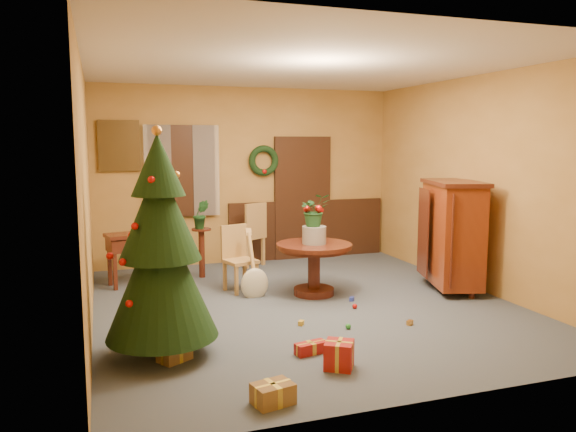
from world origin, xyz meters
name	(u,v)px	position (x,y,z in m)	size (l,w,h in m)	color
room_envelope	(261,195)	(0.21, 2.70, 1.12)	(5.50, 5.50, 5.50)	#3C4657
dining_table	(314,259)	(0.27, 0.42, 0.48)	(1.00, 1.00, 0.69)	black
urn	(314,235)	(0.27, 0.42, 0.80)	(0.31, 0.31, 0.23)	slate
centerpiece_plant	(314,210)	(0.27, 0.42, 1.13)	(0.39, 0.33, 0.43)	#1E4C23
chair_near	(238,256)	(-0.62, 0.96, 0.48)	(0.48, 0.48, 0.89)	#A87D43
chair_far	(251,232)	(-0.06, 2.37, 0.56)	(0.61, 0.61, 1.04)	#A87D43
guitar	(254,265)	(-0.50, 0.54, 0.43)	(0.37, 0.17, 0.87)	beige
plant_stand	(202,247)	(-0.96, 1.85, 0.46)	(0.29, 0.29, 0.74)	black
stand_plant	(201,214)	(-0.96, 1.85, 0.95)	(0.24, 0.19, 0.43)	#19471E
christmas_tree	(160,249)	(-1.86, -1.12, 1.02)	(1.05, 1.05, 2.16)	#382111
writing_desk	(137,246)	(-1.89, 1.71, 0.56)	(0.91, 0.58, 0.74)	black
sideboard	(453,232)	(2.15, 0.06, 0.80)	(0.93, 1.29, 1.49)	#5F210A
gift_a	(273,394)	(-1.16, -2.40, 0.08)	(0.34, 0.28, 0.16)	brown
gift_b	(339,355)	(-0.40, -1.93, 0.12)	(0.34, 0.34, 0.25)	maroon
gift_c	(175,353)	(-1.77, -1.29, 0.08)	(0.34, 0.31, 0.16)	brown
gift_d	(311,348)	(-0.51, -1.53, 0.05)	(0.33, 0.19, 0.11)	maroon
toy_a	(352,299)	(0.62, -0.02, 0.03)	(0.08, 0.05, 0.05)	#2A3DB7
toy_b	(348,326)	(0.12, -1.00, 0.03)	(0.06, 0.06, 0.06)	#25892C
toy_c	(301,323)	(-0.32, -0.71, 0.03)	(0.08, 0.05, 0.05)	gold
toy_d	(355,306)	(0.51, -0.34, 0.03)	(0.06, 0.06, 0.06)	red
toy_e	(410,323)	(0.83, -1.09, 0.03)	(0.08, 0.05, 0.05)	orange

